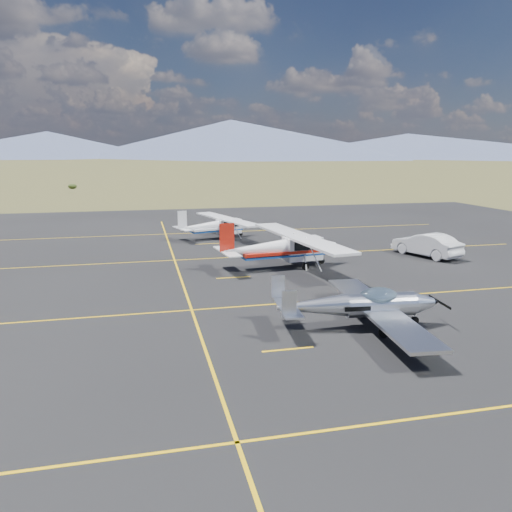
{
  "coord_description": "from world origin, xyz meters",
  "views": [
    {
      "loc": [
        -8.13,
        -20.19,
        7.27
      ],
      "look_at": [
        -2.04,
        5.79,
        1.6
      ],
      "focal_mm": 35.0,
      "sensor_mm": 36.0,
      "label": 1
    }
  ],
  "objects_px": {
    "aircraft_cessna": "(282,247)",
    "aircraft_plain": "(216,225)",
    "sedan": "(427,245)",
    "aircraft_low_wing": "(362,305)"
  },
  "relations": [
    {
      "from": "aircraft_cessna",
      "to": "aircraft_plain",
      "type": "xyz_separation_m",
      "value": [
        -2.42,
        11.52,
        -0.22
      ]
    },
    {
      "from": "aircraft_plain",
      "to": "sedan",
      "type": "distance_m",
      "value": 16.85
    },
    {
      "from": "aircraft_low_wing",
      "to": "aircraft_plain",
      "type": "bearing_deg",
      "value": 101.53
    },
    {
      "from": "aircraft_cessna",
      "to": "sedan",
      "type": "relative_size",
      "value": 2.41
    },
    {
      "from": "aircraft_low_wing",
      "to": "aircraft_cessna",
      "type": "bearing_deg",
      "value": 95.88
    },
    {
      "from": "aircraft_low_wing",
      "to": "sedan",
      "type": "distance_m",
      "value": 16.21
    },
    {
      "from": "aircraft_low_wing",
      "to": "aircraft_plain",
      "type": "xyz_separation_m",
      "value": [
        -2.58,
        22.78,
        0.13
      ]
    },
    {
      "from": "sedan",
      "to": "aircraft_low_wing",
      "type": "bearing_deg",
      "value": 29.32
    },
    {
      "from": "aircraft_cessna",
      "to": "sedan",
      "type": "distance_m",
      "value": 10.81
    },
    {
      "from": "aircraft_plain",
      "to": "aircraft_low_wing",
      "type": "bearing_deg",
      "value": -100.21
    }
  ]
}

